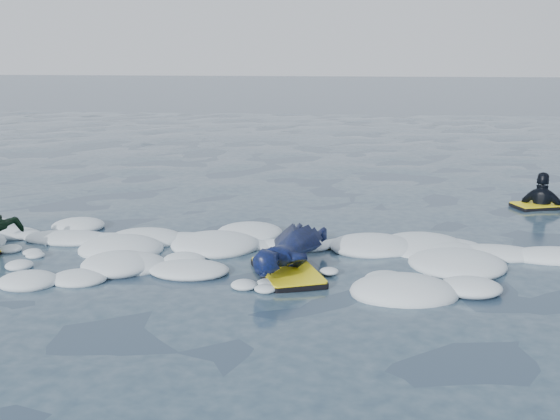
{
  "coord_description": "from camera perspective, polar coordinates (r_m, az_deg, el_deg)",
  "views": [
    {
      "loc": [
        1.57,
        -7.71,
        2.68
      ],
      "look_at": [
        0.52,
        1.6,
        0.51
      ],
      "focal_mm": 45.0,
      "sensor_mm": 36.0,
      "label": 1
    }
  ],
  "objects": [
    {
      "name": "ground",
      "position": [
        8.31,
        -4.85,
        -5.79
      ],
      "size": [
        120.0,
        120.0,
        0.0
      ],
      "primitive_type": "plane",
      "color": "#1C3045",
      "rests_on": "ground"
    },
    {
      "name": "foam_band",
      "position": [
        9.28,
        -3.61,
        -3.75
      ],
      "size": [
        12.0,
        3.1,
        0.3
      ],
      "primitive_type": null,
      "color": "white",
      "rests_on": "ground"
    },
    {
      "name": "prone_woman_unit",
      "position": [
        8.6,
        0.79,
        -3.38
      ],
      "size": [
        1.09,
        1.92,
        0.47
      ],
      "rotation": [
        0.0,
        0.0,
        1.95
      ],
      "color": "black",
      "rests_on": "ground"
    },
    {
      "name": "waiting_rider_unit",
      "position": [
        12.86,
        20.45,
        -0.28
      ],
      "size": [
        1.1,
        0.84,
        1.46
      ],
      "rotation": [
        0.0,
        0.0,
        0.35
      ],
      "color": "black",
      "rests_on": "ground"
    }
  ]
}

